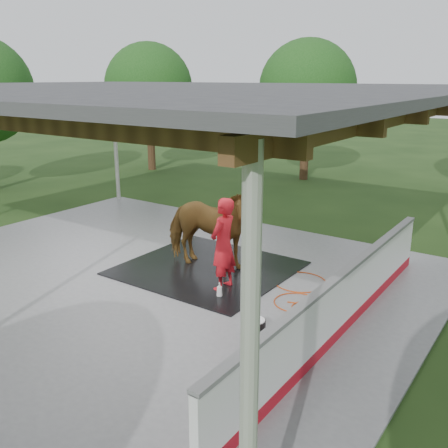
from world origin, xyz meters
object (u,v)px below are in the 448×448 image
Objects in this scene: handler at (223,244)px; wash_bucket at (255,328)px; dasher_board at (341,305)px; horse at (207,228)px.

wash_bucket is (1.59, -1.34, -0.80)m from handler.
handler reaches higher than dasher_board.
handler is (-2.71, 0.41, 0.42)m from dasher_board.
horse is 3.35m from wash_bucket.
handler is (0.94, -0.71, -0.00)m from horse.
dasher_board reaches higher than wash_bucket.
dasher_board is at bearing -115.90° from horse.
horse is 1.18m from handler.
wash_bucket is at bearing 48.38° from handler.
dasher_board is at bearing 79.82° from handler.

